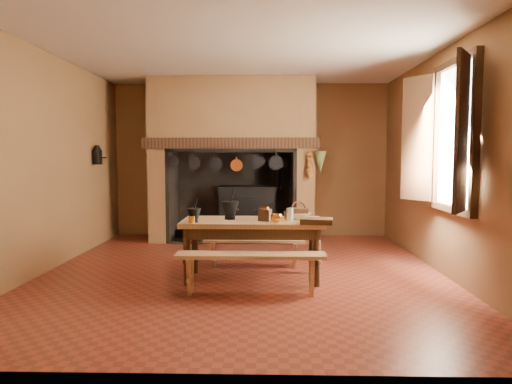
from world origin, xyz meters
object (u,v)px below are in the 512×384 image
mixing_bowl (298,215)px  wicker_basket (298,213)px  iron_range (248,211)px  coffee_grinder (265,214)px  bench_front (251,264)px  work_table (253,229)px

mixing_bowl → wicker_basket: (0.01, 0.04, 0.03)m
iron_range → coffee_grinder: 2.90m
coffee_grinder → bench_front: bearing=-89.1°
iron_range → coffee_grinder: (0.33, -2.87, 0.31)m
coffee_grinder → wicker_basket: 0.45m
bench_front → coffee_grinder: 0.74m
wicker_basket → mixing_bowl: bearing=-111.4°
work_table → coffee_grinder: (0.15, -0.06, 0.19)m
iron_range → coffee_grinder: iron_range is taller
iron_range → wicker_basket: iron_range is taller
bench_front → iron_range: bearing=93.0°
iron_range → bench_front: iron_range is taller
bench_front → coffee_grinder: (0.15, 0.55, 0.46)m
coffee_grinder → mixing_bowl: size_ratio=0.64×
mixing_bowl → coffee_grinder: bearing=-156.3°
bench_front → mixing_bowl: size_ratio=4.86×
bench_front → coffee_grinder: size_ratio=7.65×
iron_range → work_table: (0.18, -2.80, 0.12)m
bench_front → wicker_basket: bearing=53.9°
iron_range → bench_front: 3.43m
iron_range → mixing_bowl: iron_range is taller
work_table → bench_front: 0.67m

